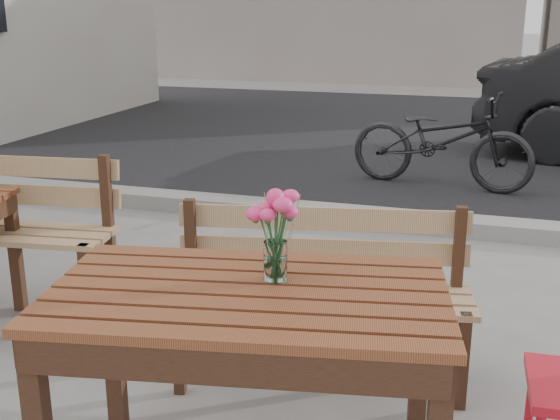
# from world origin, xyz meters

# --- Properties ---
(street) EXTENTS (30.00, 8.12, 0.12)m
(street) POSITION_xyz_m (0.00, 5.06, 0.03)
(street) COLOR black
(street) RESTS_ON ground
(main_table) EXTENTS (1.35, 0.93, 0.77)m
(main_table) POSITION_xyz_m (-0.12, -0.15, 0.64)
(main_table) COLOR #5A2A17
(main_table) RESTS_ON ground
(main_bench) EXTENTS (1.35, 0.63, 0.81)m
(main_bench) POSITION_xyz_m (-0.09, 0.73, 0.49)
(main_bench) COLOR #906E4A
(main_bench) RESTS_ON ground
(main_vase) EXTENTS (0.16, 0.16, 0.30)m
(main_vase) POSITION_xyz_m (-0.06, -0.05, 0.95)
(main_vase) COLOR white
(main_vase) RESTS_ON main_table
(bicycle) EXTENTS (1.73, 0.86, 0.87)m
(bicycle) POSITION_xyz_m (0.14, 4.36, 0.44)
(bicycle) COLOR black
(bicycle) RESTS_ON ground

